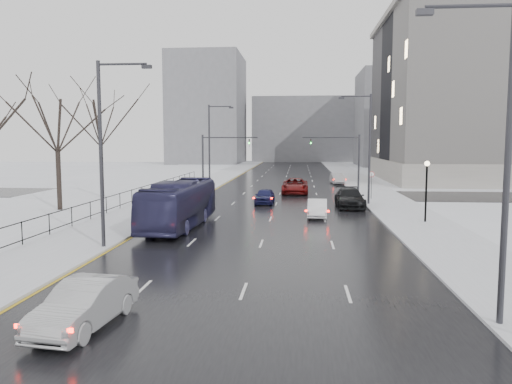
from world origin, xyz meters
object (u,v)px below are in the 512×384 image
(mast_signal_left, at_px, (212,157))
(sedan_right_distant, at_px, (337,179))
(tree_park_d, at_px, (60,211))
(sedan_right_near, at_px, (317,208))
(sedan_left_near, at_px, (85,304))
(streetlight_l_far, at_px, (211,143))
(streetlight_l_near, at_px, (105,145))
(sedan_right_cross, at_px, (295,186))
(streetlight_r_near, at_px, (500,148))
(streetlight_r_mid, at_px, (367,143))
(tree_park_e, at_px, (102,197))
(sedan_right_far, at_px, (350,198))
(no_uturn_sign, at_px, (372,177))
(bus, at_px, (180,204))
(lamppost_r_mid, at_px, (426,182))
(mast_signal_right, at_px, (349,157))
(sedan_center_near, at_px, (265,196))

(mast_signal_left, height_order, sedan_right_distant, mast_signal_left)
(tree_park_d, distance_m, sedan_right_near, 21.39)
(sedan_left_near, xyz_separation_m, sedan_right_distant, (11.70, 53.40, -0.02))
(streetlight_l_far, xyz_separation_m, sedan_right_near, (11.67, -19.82, -4.89))
(tree_park_d, relative_size, sedan_right_near, 3.01)
(streetlight_l_near, bearing_deg, sedan_right_cross, 71.40)
(streetlight_l_far, bearing_deg, mast_signal_left, -78.13)
(streetlight_l_near, height_order, streetlight_l_far, same)
(streetlight_r_near, xyz_separation_m, sedan_left_near, (-12.67, -1.17, -4.84))
(sedan_left_near, relative_size, sedan_right_distant, 1.03)
(sedan_right_distant, bearing_deg, sedan_left_near, -107.46)
(sedan_right_distant, bearing_deg, streetlight_r_mid, -92.61)
(streetlight_l_near, distance_m, sedan_right_near, 17.56)
(streetlight_l_near, relative_size, mast_signal_left, 1.54)
(tree_park_d, bearing_deg, sedan_right_distant, 48.47)
(streetlight_r_near, height_order, sedan_right_distant, streetlight_r_near)
(sedan_right_distant, bearing_deg, tree_park_d, -136.64)
(sedan_right_cross, bearing_deg, sedan_right_distant, 67.30)
(tree_park_e, height_order, sedan_right_far, tree_park_e)
(streetlight_r_mid, xyz_separation_m, streetlight_l_far, (-16.33, 12.00, 0.00))
(tree_park_d, distance_m, sedan_right_cross, 24.67)
(streetlight_r_mid, height_order, sedan_right_distant, streetlight_r_mid)
(mast_signal_left, bearing_deg, streetlight_r_mid, -27.31)
(no_uturn_sign, distance_m, sedan_right_distant, 18.40)
(tree_park_d, bearing_deg, tree_park_e, 92.29)
(bus, height_order, sedan_right_cross, bus)
(streetlight_r_mid, height_order, streetlight_l_far, same)
(streetlight_l_near, bearing_deg, sedan_left_near, -71.83)
(streetlight_r_near, distance_m, sedan_left_near, 13.61)
(sedan_right_cross, bearing_deg, streetlight_l_near, -108.25)
(streetlight_l_near, xyz_separation_m, sedan_right_near, (11.67, 12.18, -4.89))
(tree_park_d, relative_size, lamppost_r_mid, 2.92)
(lamppost_r_mid, height_order, bus, lamppost_r_mid)
(mast_signal_left, distance_m, sedan_right_near, 19.46)
(mast_signal_right, height_order, mast_signal_left, same)
(streetlight_r_near, height_order, sedan_center_near, streetlight_r_near)
(bus, relative_size, sedan_right_distant, 2.58)
(lamppost_r_mid, xyz_separation_m, sedan_right_distant, (-3.80, 32.22, -2.19))
(sedan_right_near, bearing_deg, sedan_right_distant, 85.37)
(sedan_center_near, bearing_deg, mast_signal_right, 44.97)
(sedan_right_cross, bearing_deg, mast_signal_right, -11.21)
(streetlight_r_mid, distance_m, sedan_right_far, 5.37)
(mast_signal_right, height_order, sedan_right_far, mast_signal_right)
(mast_signal_left, bearing_deg, streetlight_l_far, 101.87)
(sedan_center_near, distance_m, sedan_right_near, 9.06)
(tree_park_d, xyz_separation_m, tree_park_e, (-0.40, 10.00, 0.00))
(streetlight_r_mid, bearing_deg, tree_park_d, -166.99)
(sedan_right_cross, bearing_deg, mast_signal_left, -172.28)
(lamppost_r_mid, height_order, mast_signal_left, mast_signal_left)
(streetlight_l_near, xyz_separation_m, lamppost_r_mid, (19.17, 10.00, -2.67))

